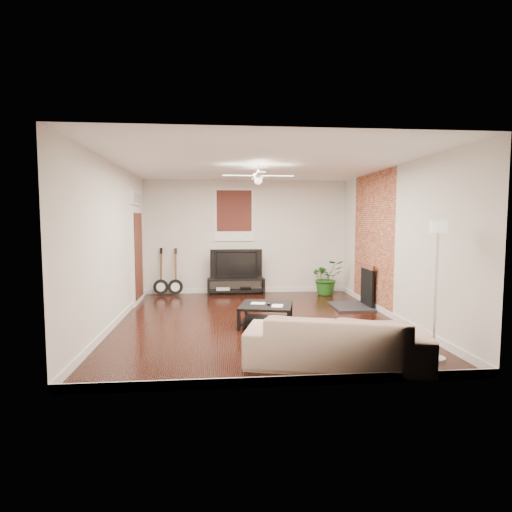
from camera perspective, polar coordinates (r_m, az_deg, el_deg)
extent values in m
cube|color=black|center=(7.66, 0.28, -8.86)|extent=(5.00, 6.00, 0.01)
cube|color=white|center=(7.50, 0.29, 12.39)|extent=(5.00, 6.00, 0.01)
cube|color=silver|center=(10.44, -1.34, 2.61)|extent=(5.00, 0.01, 2.80)
cube|color=silver|center=(4.48, 4.07, -0.59)|extent=(5.00, 0.01, 2.80)
cube|color=silver|center=(7.62, -18.77, 1.46)|extent=(0.01, 6.00, 2.80)
cube|color=silver|center=(8.09, 18.21, 1.66)|extent=(0.01, 6.00, 2.80)
cube|color=brown|center=(9.01, 15.60, 2.04)|extent=(0.02, 2.20, 2.80)
cube|color=black|center=(9.00, 13.74, -3.93)|extent=(0.80, 1.10, 0.92)
cube|color=#3D1210|center=(10.38, -2.99, 5.62)|extent=(1.00, 0.06, 1.30)
cube|color=white|center=(9.48, -15.86, 1.27)|extent=(0.08, 1.00, 2.50)
cube|color=black|center=(10.32, -2.73, -4.14)|extent=(1.40, 0.37, 0.39)
imported|color=black|center=(10.27, -2.75, -1.04)|extent=(1.26, 0.16, 0.72)
cube|color=black|center=(7.33, 1.38, -8.03)|extent=(1.05, 1.05, 0.37)
imported|color=#BEAC8F|center=(5.44, 10.82, -11.18)|extent=(2.39, 1.42, 0.65)
imported|color=#215B1A|center=(10.34, 9.59, -2.88)|extent=(0.90, 0.83, 0.86)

